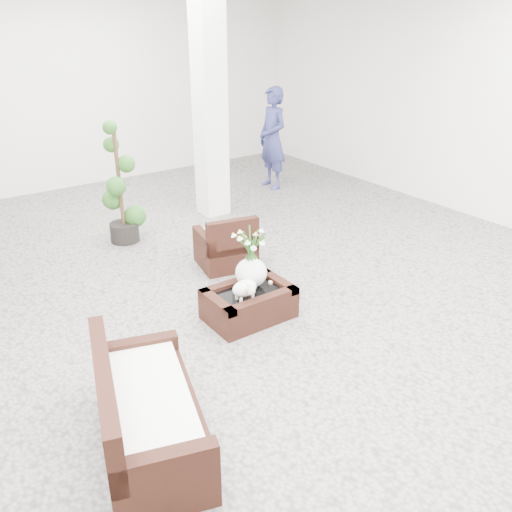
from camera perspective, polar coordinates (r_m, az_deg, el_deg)
ground at (r=6.22m, az=-0.53°, el=-4.88°), size 11.00×11.00×0.00m
column at (r=8.52m, az=-4.84°, el=15.69°), size 0.40×0.40×3.50m
coffee_table at (r=5.87m, az=-0.75°, el=-5.08°), size 0.90×0.60×0.31m
sheep_figurine at (r=5.61m, az=-1.20°, el=-3.53°), size 0.28×0.23×0.21m
planter_narcissus at (r=5.74m, az=-0.53°, el=0.44°), size 0.44×0.44×0.80m
tealight at (r=5.95m, az=1.51°, el=-2.74°), size 0.04×0.04×0.03m
armchair at (r=6.97m, az=-3.22°, el=1.74°), size 0.78×0.76×0.71m
loveseat at (r=4.26m, az=-11.08°, el=-14.81°), size 1.08×1.60×0.78m
topiary at (r=7.77m, az=-14.03°, el=7.28°), size 0.45×0.45×1.68m
shopper at (r=10.01m, az=1.73°, el=12.14°), size 0.46×0.68×1.80m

